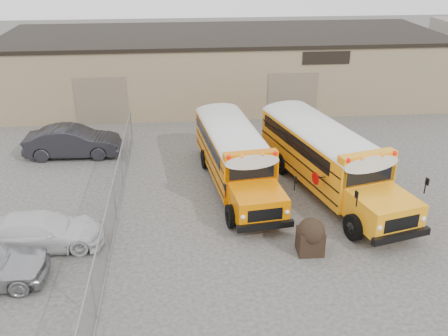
{
  "coord_description": "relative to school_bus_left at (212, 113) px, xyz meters",
  "views": [
    {
      "loc": [
        -3.21,
        -15.26,
        10.72
      ],
      "look_at": [
        -1.39,
        4.3,
        1.6
      ],
      "focal_mm": 40.0,
      "sensor_mm": 36.0,
      "label": 1
    }
  ],
  "objects": [
    {
      "name": "ground",
      "position": [
        1.4,
        -11.74,
        -1.6
      ],
      "size": [
        120.0,
        120.0,
        0.0
      ],
      "primitive_type": "plane",
      "color": "#3B3936",
      "rests_on": "ground"
    },
    {
      "name": "warehouse",
      "position": [
        1.4,
        8.25,
        0.78
      ],
      "size": [
        30.2,
        10.2,
        4.67
      ],
      "color": "#897B54",
      "rests_on": "ground"
    },
    {
      "name": "chainlink_fence",
      "position": [
        -4.6,
        -8.74,
        -0.69
      ],
      "size": [
        0.07,
        18.07,
        1.81
      ],
      "color": "gray",
      "rests_on": "ground"
    },
    {
      "name": "school_bus_left",
      "position": [
        0.0,
        0.0,
        0.0
      ],
      "size": [
        3.42,
        9.63,
        2.76
      ],
      "color": "orange",
      "rests_on": "ground"
    },
    {
      "name": "school_bus_right",
      "position": [
        3.26,
        -0.58,
        0.14
      ],
      "size": [
        4.96,
        10.57,
        3.01
      ],
      "color": "#FF9B12",
      "rests_on": "ground"
    },
    {
      "name": "tarp_bundle",
      "position": [
        2.83,
        -11.75,
        -0.88
      ],
      "size": [
        1.03,
        1.03,
        1.4
      ],
      "color": "black",
      "rests_on": "ground"
    },
    {
      "name": "car_white",
      "position": [
        -7.19,
        -10.45,
        -0.92
      ],
      "size": [
        4.75,
        2.08,
        1.36
      ],
      "primitive_type": "imported",
      "rotation": [
        0.0,
        0.0,
        1.61
      ],
      "color": "silver",
      "rests_on": "ground"
    },
    {
      "name": "car_dark",
      "position": [
        -7.54,
        -1.7,
        -0.78
      ],
      "size": [
        5.01,
        1.85,
        1.64
      ],
      "primitive_type": "imported",
      "rotation": [
        0.0,
        0.0,
        1.55
      ],
      "color": "black",
      "rests_on": "ground"
    }
  ]
}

